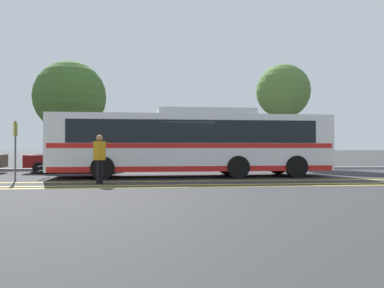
# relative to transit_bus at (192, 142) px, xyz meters

# --- Properties ---
(ground_plane) EXTENTS (220.00, 220.00, 0.00)m
(ground_plane) POSITION_rel_transit_bus_xyz_m (-0.37, -0.08, -1.63)
(ground_plane) COLOR #2D2D30
(lane_strip_0) EXTENTS (32.71, 0.20, 0.01)m
(lane_strip_0) POSITION_rel_transit_bus_xyz_m (-0.01, -2.20, -1.63)
(lane_strip_0) COLOR gold
(lane_strip_0) RESTS_ON ground_plane
(lane_strip_1) EXTENTS (32.71, 0.20, 0.01)m
(lane_strip_1) POSITION_rel_transit_bus_xyz_m (-0.01, -3.68, -1.63)
(lane_strip_1) COLOR gold
(lane_strip_1) RESTS_ON ground_plane
(lane_strip_2) EXTENTS (32.71, 0.20, 0.01)m
(lane_strip_2) POSITION_rel_transit_bus_xyz_m (-0.01, -4.40, -1.63)
(lane_strip_2) COLOR gold
(lane_strip_2) RESTS_ON ground_plane
(curb_strip) EXTENTS (40.71, 0.36, 0.15)m
(curb_strip) POSITION_rel_transit_bus_xyz_m (-0.01, 4.76, -1.56)
(curb_strip) COLOR #99999E
(curb_strip) RESTS_ON ground_plane
(transit_bus) EXTENTS (13.07, 2.87, 3.15)m
(transit_bus) POSITION_rel_transit_bus_xyz_m (0.00, 0.00, 0.00)
(transit_bus) COLOR silver
(transit_bus) RESTS_ON ground_plane
(parked_car_1) EXTENTS (4.48, 2.25, 1.45)m
(parked_car_1) POSITION_rel_transit_bus_xyz_m (-6.26, 3.32, -0.90)
(parked_car_1) COLOR maroon
(parked_car_1) RESTS_ON ground_plane
(pedestrian_0) EXTENTS (0.44, 0.46, 1.85)m
(pedestrian_0) POSITION_rel_transit_bus_xyz_m (-3.81, -2.93, -0.57)
(pedestrian_0) COLOR black
(pedestrian_0) RESTS_ON ground_plane
(bus_stop_sign) EXTENTS (0.07, 0.40, 2.45)m
(bus_stop_sign) POSITION_rel_transit_bus_xyz_m (-7.40, -1.49, -0.08)
(bus_stop_sign) COLOR #59595E
(bus_stop_sign) RESTS_ON ground_plane
(tree_0) EXTENTS (3.59, 3.59, 6.90)m
(tree_0) POSITION_rel_transit_bus_xyz_m (6.77, 6.94, 3.45)
(tree_0) COLOR #513823
(tree_0) RESTS_ON ground_plane
(tree_1) EXTENTS (5.04, 5.04, 7.43)m
(tree_1) POSITION_rel_transit_bus_xyz_m (-7.75, 9.71, 3.27)
(tree_1) COLOR #513823
(tree_1) RESTS_ON ground_plane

